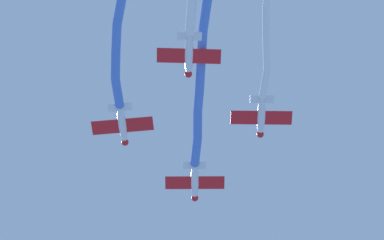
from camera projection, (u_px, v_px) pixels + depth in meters
name	position (u px, v px, depth m)	size (l,w,h in m)	color
airplane_lead	(195.00, 182.00, 77.17)	(6.59, 5.08, 1.64)	white
smoke_trail_lead	(205.00, 44.00, 71.33)	(7.53, 26.68, 2.47)	#4C75DB
airplane_left_wing	(123.00, 125.00, 74.01)	(6.48, 5.04, 1.64)	white
smoke_trail_left_wing	(120.00, 24.00, 70.28)	(5.65, 17.22, 2.86)	#4C75DB
airplane_right_wing	(261.00, 117.00, 74.41)	(6.60, 5.08, 1.64)	white
airplane_slot	(189.00, 55.00, 71.15)	(6.61, 5.08, 1.64)	white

